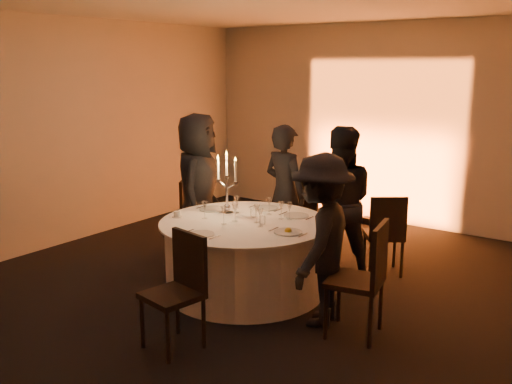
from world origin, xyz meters
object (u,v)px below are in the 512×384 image
Objects in this scene: guest_left at (198,187)px; guest_back_left at (285,193)px; chair_right at (365,273)px; coffee_cup at (177,214)px; banquet_table at (245,256)px; chair_back_left at (309,209)px; guest_back_right at (339,203)px; chair_back_right at (385,230)px; chair_left at (192,209)px; guest_right at (321,240)px; candelabra at (227,192)px; chair_front at (180,284)px.

guest_left is 1.07m from guest_back_left.
chair_right reaches higher than coffee_cup.
banquet_table is at bearing -141.48° from guest_left.
guest_back_right reaches higher than chair_back_left.
chair_right is at bearing 95.17° from guest_back_right.
guest_back_left is 0.82m from guest_back_right.
chair_back_right is at bearing -160.38° from guest_back_left.
chair_left is 0.50× the size of guest_left.
chair_right is (2.96, -1.05, 0.08)m from chair_left.
guest_right is (0.00, -1.52, 0.27)m from chair_back_right.
guest_back_left is (1.25, 0.30, 0.33)m from chair_left.
guest_back_right is at bearing 42.40° from candelabra.
chair_back_right is 1.61m from chair_right.
chair_right is 0.61× the size of guest_back_right.
candelabra is at bearing 123.46° from chair_front.
chair_back_right is 1.30m from guest_back_left.
chair_front reaches higher than chair_left.
guest_back_right is (0.81, -0.14, 0.02)m from guest_back_left.
chair_front is 2.32m from guest_back_right.
chair_front is 2.48m from guest_back_left.
candelabra is at bearing 48.82° from coffee_cup.
banquet_table is 1.90× the size of chair_back_right.
chair_left reaches higher than coffee_cup.
chair_back_right is (1.18, -0.30, -0.01)m from chair_back_left.
chair_left is 0.92× the size of chair_front.
candelabra is at bearing -143.57° from guest_left.
coffee_cup is (-1.73, -1.59, 0.27)m from chair_back_right.
chair_back_left is at bearing -148.78° from chair_right.
guest_back_right is at bearing -101.55° from guest_left.
banquet_table is at bearing -109.70° from chair_right.
candelabra reaches higher than chair_back_right.
chair_back_right is at bearing 170.76° from chair_back_left.
banquet_table is at bearing -20.61° from candelabra.
guest_right is (0.76, 1.09, 0.25)m from chair_front.
candelabra is at bearing 88.04° from chair_back_left.
guest_back_left is (-1.25, -0.19, 0.31)m from chair_back_right.
chair_left is 3.14m from chair_right.
chair_back_left is at bearing -71.26° from guest_back_right.
chair_left reaches higher than banquet_table.
guest_back_left reaches higher than banquet_table.
chair_back_left is 1.03m from guest_back_right.
chair_left is 2.54m from chair_back_right.
chair_back_right is 2.31m from guest_left.
chair_left is at bearing 139.87° from chair_front.
guest_back_left is (-0.49, 2.41, 0.28)m from chair_front.
coffee_cup is (-1.29, -1.26, -0.06)m from guest_back_right.
guest_right is (1.25, -1.33, -0.04)m from guest_back_left.
guest_back_right reaches higher than chair_front.
chair_left is 0.96× the size of chair_back_right.
chair_back_right is 0.52× the size of guest_left.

